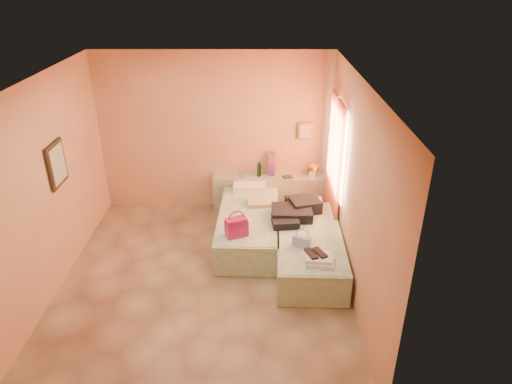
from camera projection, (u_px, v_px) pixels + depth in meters
ground at (205, 279)px, 6.49m from camera, size 4.50×4.50×0.00m
room_walls at (218, 147)px, 6.19m from camera, size 4.02×4.51×2.81m
headboard_ledge at (271, 192)px, 8.22m from camera, size 2.05×0.30×0.65m
bed_left at (249, 226)px, 7.31m from camera, size 0.95×2.02×0.50m
bed_right at (309, 249)px, 6.73m from camera, size 0.95×2.02×0.50m
water_bottle at (259, 170)px, 8.01m from camera, size 0.09×0.09×0.25m
rainbow_box at (272, 164)px, 8.02m from camera, size 0.11×0.11×0.43m
small_dish at (243, 175)px, 8.08m from camera, size 0.15×0.15×0.03m
green_book at (288, 177)px, 8.01m from camera, size 0.19×0.16×0.03m
flower_vase at (313, 169)px, 7.99m from camera, size 0.26×0.26×0.29m
magenta_handbag at (237, 227)px, 6.53m from camera, size 0.36×0.28×0.29m
khaki_garment at (259, 202)px, 7.43m from camera, size 0.42×0.35×0.07m
clothes_pile at (295, 212)px, 7.02m from camera, size 0.76×0.76×0.20m
blue_handbag at (302, 241)px, 6.31m from camera, size 0.27×0.20×0.16m
towel_stack at (320, 260)px, 5.97m from camera, size 0.39×0.35×0.10m
sandal_pair at (316, 253)px, 5.98m from camera, size 0.27×0.30×0.03m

